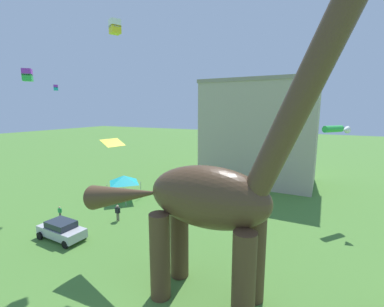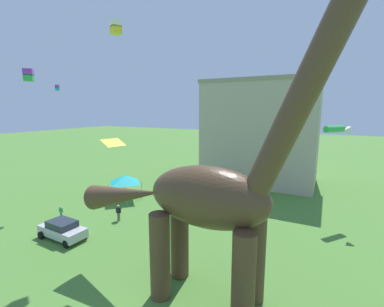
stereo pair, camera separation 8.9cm
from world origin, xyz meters
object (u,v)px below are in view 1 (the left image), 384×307
object	(u,v)px
dinosaur_sculpture	(206,197)
person_vendor_side	(60,211)
kite_high_left	(27,75)
kite_mid_left	(113,143)
kite_high_right	(336,129)
festival_canopy_tent	(124,179)
kite_drifting	(56,88)
kite_trailing	(115,27)
parked_sedan_left	(62,230)
person_photographer	(118,211)

from	to	relation	value
dinosaur_sculpture	person_vendor_side	xyz separation A→B (m)	(-17.23, 3.60, -5.25)
dinosaur_sculpture	kite_high_left	distance (m)	15.77
person_vendor_side	kite_mid_left	size ratio (longest dim) A/B	0.81
kite_high_right	kite_mid_left	bearing A→B (deg)	-129.31
kite_mid_left	festival_canopy_tent	bearing A→B (deg)	129.25
festival_canopy_tent	kite_high_left	xyz separation A→B (m)	(1.04, -10.80, 10.52)
festival_canopy_tent	kite_drifting	size ratio (longest dim) A/B	5.22
dinosaur_sculpture	kite_trailing	bearing A→B (deg)	-176.57
parked_sedan_left	kite_mid_left	xyz separation A→B (m)	(6.65, -0.59, 7.69)
kite_mid_left	person_photographer	bearing A→B (deg)	132.76
dinosaur_sculpture	kite_drifting	world-z (taller)	dinosaur_sculpture
kite_high_left	person_vendor_side	bearing A→B (deg)	129.33
festival_canopy_tent	kite_drifting	distance (m)	12.43
dinosaur_sculpture	kite_drifting	size ratio (longest dim) A/B	27.51
kite_high_right	kite_high_left	world-z (taller)	kite_high_left
dinosaur_sculpture	kite_drifting	xyz separation A→B (m)	(-20.96, 7.04, 6.94)
kite_trailing	festival_canopy_tent	bearing A→B (deg)	130.59
kite_high_right	person_photographer	bearing A→B (deg)	-149.89
festival_canopy_tent	kite_drifting	bearing A→B (deg)	-148.75
kite_trailing	kite_high_left	bearing A→B (deg)	-130.19
dinosaur_sculpture	kite_high_right	bearing A→B (deg)	96.89
kite_high_left	kite_high_right	bearing A→B (deg)	38.92
dinosaur_sculpture	person_photographer	world-z (taller)	dinosaur_sculpture
festival_canopy_tent	kite_trailing	size ratio (longest dim) A/B	2.93
person_vendor_side	kite_high_left	bearing A→B (deg)	-145.11
dinosaur_sculpture	festival_canopy_tent	bearing A→B (deg)	173.17
dinosaur_sculpture	person_photographer	bearing A→B (deg)	-177.93
person_photographer	kite_trailing	distance (m)	16.24
parked_sedan_left	kite_trailing	bearing A→B (deg)	50.24
kite_mid_left	kite_high_left	world-z (taller)	kite_high_left
person_vendor_side	festival_canopy_tent	distance (m)	7.51
person_vendor_side	person_photographer	world-z (taller)	person_photographer
kite_mid_left	kite_high_right	world-z (taller)	kite_high_right
person_vendor_side	kite_high_right	world-z (taller)	kite_high_right
person_photographer	festival_canopy_tent	size ratio (longest dim) A/B	0.50
dinosaur_sculpture	person_photographer	size ratio (longest dim) A/B	10.49
person_vendor_side	kite_high_right	bearing A→B (deg)	-66.17
person_photographer	kite_high_right	bearing A→B (deg)	62.49
parked_sedan_left	kite_mid_left	size ratio (longest dim) A/B	2.81
kite_mid_left	kite_drifting	size ratio (longest dim) A/B	2.52
parked_sedan_left	festival_canopy_tent	bearing A→B (deg)	102.73
festival_canopy_tent	kite_trailing	distance (m)	16.51
person_vendor_side	kite_mid_left	world-z (taller)	kite_mid_left
kite_drifting	kite_trailing	world-z (taller)	kite_trailing
parked_sedan_left	person_vendor_side	size ratio (longest dim) A/B	3.48
kite_high_right	kite_trailing	distance (m)	21.72
kite_trailing	parked_sedan_left	bearing A→B (deg)	-132.29
person_vendor_side	parked_sedan_left	bearing A→B (deg)	-129.60
person_vendor_side	kite_mid_left	bearing A→B (deg)	-111.84
festival_canopy_tent	kite_drifting	xyz separation A→B (m)	(-5.83, -3.54, 10.39)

